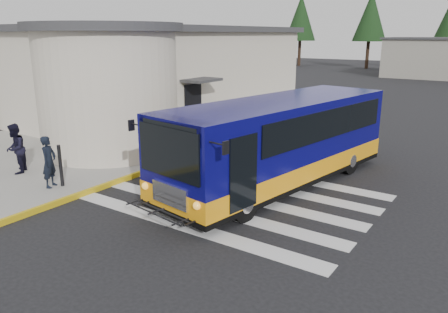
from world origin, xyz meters
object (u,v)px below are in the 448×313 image
Objects in this scene: pedestrian_a at (49,162)px; pedestrian_b at (15,149)px; transit_bus at (279,145)px; bollard at (61,166)px.

pedestrian_a is 2.10m from pedestrian_b.
pedestrian_a is (-5.29, -4.39, -0.35)m from transit_bus.
transit_bus is at bearing 39.33° from bollard.
bollard is (-5.08, -4.17, -0.49)m from transit_bus.
pedestrian_a is 0.94× the size of pedestrian_b.
pedestrian_a is 0.34m from bollard.
pedestrian_a is at bearing 40.57° from pedestrian_b.
pedestrian_b is at bearing 59.66° from pedestrian_a.
bollard is at bearing -66.92° from pedestrian_a.
bollard is (2.29, 0.03, -0.19)m from pedestrian_b.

